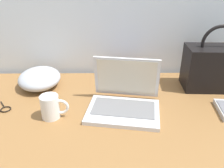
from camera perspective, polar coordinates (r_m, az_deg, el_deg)
desk at (r=1.09m, az=-2.52°, el=-6.36°), size 1.60×0.76×0.03m
laptop at (r=1.05m, az=2.98°, el=-3.69°), size 0.34×0.30×0.22m
coffee_mug at (r=1.02m, az=-14.51°, el=-5.29°), size 0.12×0.08×0.10m
remote_control_near at (r=1.15m, az=25.32°, el=-5.68°), size 0.06×0.16×0.02m
handbag at (r=1.31m, az=23.52°, el=3.81°), size 0.31×0.17×0.33m
book_stack at (r=1.27m, az=3.41°, el=1.86°), size 0.23×0.19×0.09m
cushion at (r=1.30m, az=-17.06°, el=1.35°), size 0.25×0.28×0.09m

